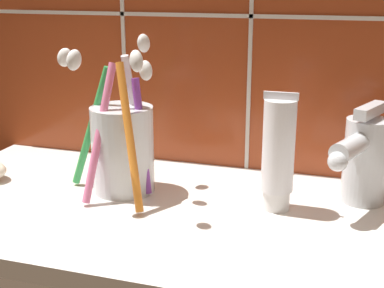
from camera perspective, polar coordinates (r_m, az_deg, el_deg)
name	(u,v)px	position (r cm, az deg, el deg)	size (l,w,h in cm)	color
sink_counter	(202,219)	(59.43, 1.12, -8.03)	(69.41, 31.29, 2.00)	silver
toothbrush_cup	(122,144)	(63.11, -7.47, -0.04)	(14.12, 12.82, 18.41)	silver
toothpaste_tube	(278,153)	(58.07, 9.19, -0.94)	(3.66, 3.48, 13.11)	white
sink_faucet	(363,157)	(62.14, 17.82, -1.37)	(6.30, 11.14, 11.24)	silver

